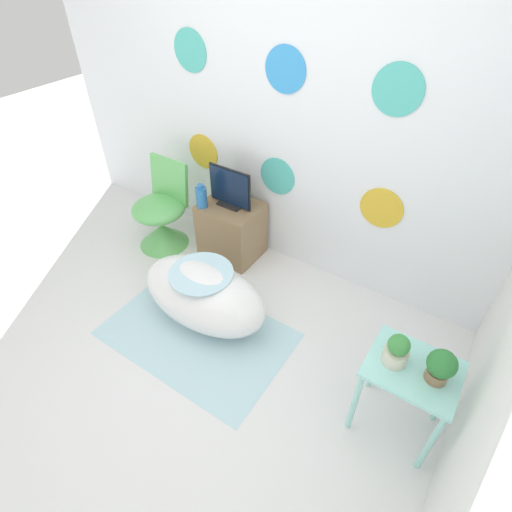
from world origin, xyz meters
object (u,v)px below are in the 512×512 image
tv (230,189)px  potted_plant_left (397,350)px  bathtub (204,294)px  vase (201,197)px  potted_plant_right (441,366)px  chair (162,220)px

tv → potted_plant_left: 1.81m
bathtub → potted_plant_left: bearing=-2.7°
vase → potted_plant_left: potted_plant_left is taller
bathtub → tv: tv is taller
tv → vase: (-0.18, -0.14, -0.06)m
potted_plant_left → potted_plant_right: potted_plant_right is taller
bathtub → potted_plant_right: (1.55, -0.05, 0.43)m
tv → chair: bearing=-159.0°
tv → potted_plant_right: bearing=-23.0°
vase → potted_plant_right: size_ratio=1.03×
chair → potted_plant_right: chair is taller
chair → potted_plant_left: size_ratio=4.11×
tv → potted_plant_right: size_ratio=1.99×
bathtub → potted_plant_left: (1.35, -0.06, 0.41)m
potted_plant_left → potted_plant_right: 0.21m
tv → potted_plant_right: 1.99m
vase → potted_plant_left: bearing=-19.7°
chair → vase: (0.42, 0.09, 0.34)m
tv → potted_plant_left: size_ratio=2.08×
chair → tv: (0.60, 0.23, 0.39)m
tv → vase: size_ratio=1.92×
bathtub → chair: (-0.88, 0.49, 0.03)m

